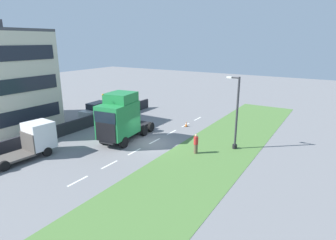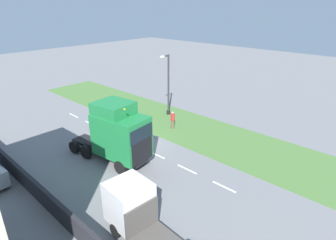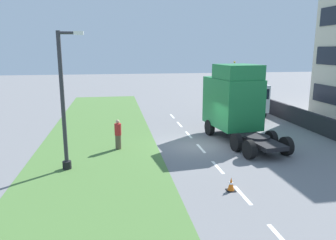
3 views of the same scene
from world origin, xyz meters
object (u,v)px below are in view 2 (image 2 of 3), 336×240
object	(u,v)px
pedestrian	(173,120)
lorry_cab	(118,134)
lamp_post	(168,89)
flatbed_truck	(135,210)
traffic_cone_lead	(95,121)

from	to	relation	value
pedestrian	lorry_cab	bearing A→B (deg)	9.46
lorry_cab	pedestrian	bearing A→B (deg)	-177.54
lamp_post	pedestrian	size ratio (longest dim) A/B	3.72
lamp_post	lorry_cab	bearing A→B (deg)	22.56
lorry_cab	lamp_post	world-z (taller)	lamp_post
pedestrian	flatbed_truck	bearing A→B (deg)	33.51
lorry_cab	flatbed_truck	distance (m)	7.58
lorry_cab	traffic_cone_lead	distance (m)	8.67
lorry_cab	flatbed_truck	size ratio (longest dim) A/B	1.24
lamp_post	flatbed_truck	bearing A→B (deg)	36.93
flatbed_truck	traffic_cone_lead	world-z (taller)	flatbed_truck
pedestrian	lamp_post	bearing A→B (deg)	-130.60
lamp_post	traffic_cone_lead	distance (m)	8.33
flatbed_truck	lorry_cab	bearing A→B (deg)	62.23
lorry_cab	pedestrian	world-z (taller)	lorry_cab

